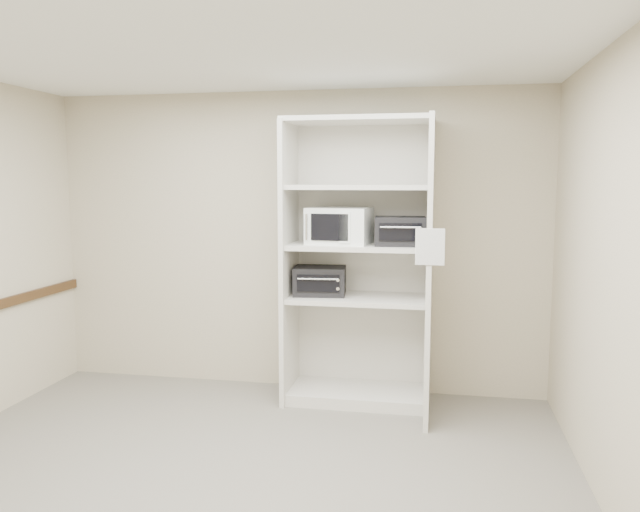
% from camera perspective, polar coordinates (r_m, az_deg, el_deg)
% --- Properties ---
extents(floor, '(4.50, 4.00, 0.01)m').
position_cam_1_polar(floor, '(4.20, -8.76, -20.14)').
color(floor, slate).
rests_on(floor, ground).
extents(ceiling, '(4.50, 4.00, 0.01)m').
position_cam_1_polar(ceiling, '(3.83, -9.54, 18.82)').
color(ceiling, white).
extents(wall_back, '(4.50, 0.02, 2.70)m').
position_cam_1_polar(wall_back, '(5.69, -2.30, 1.31)').
color(wall_back, '#BEAF95').
rests_on(wall_back, ground).
extents(wall_right, '(0.02, 4.00, 2.70)m').
position_cam_1_polar(wall_right, '(3.69, 25.89, -2.42)').
color(wall_right, '#BEAF95').
rests_on(wall_right, ground).
extents(shelving_unit, '(1.24, 0.92, 2.42)m').
position_cam_1_polar(shelving_unit, '(5.31, 4.01, -1.48)').
color(shelving_unit, beige).
rests_on(shelving_unit, floor).
extents(microwave, '(0.55, 0.44, 0.31)m').
position_cam_1_polar(microwave, '(5.30, 1.80, 2.79)').
color(microwave, white).
rests_on(microwave, shelving_unit).
extents(toaster_oven_upper, '(0.44, 0.34, 0.24)m').
position_cam_1_polar(toaster_oven_upper, '(5.20, 7.33, 2.27)').
color(toaster_oven_upper, black).
rests_on(toaster_oven_upper, shelving_unit).
extents(toaster_oven_lower, '(0.47, 0.37, 0.24)m').
position_cam_1_polar(toaster_oven_lower, '(5.40, -0.00, -2.28)').
color(toaster_oven_lower, black).
rests_on(toaster_oven_lower, shelving_unit).
extents(paper_sign, '(0.21, 0.01, 0.26)m').
position_cam_1_polar(paper_sign, '(4.62, 10.02, 0.83)').
color(paper_sign, white).
rests_on(paper_sign, shelving_unit).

